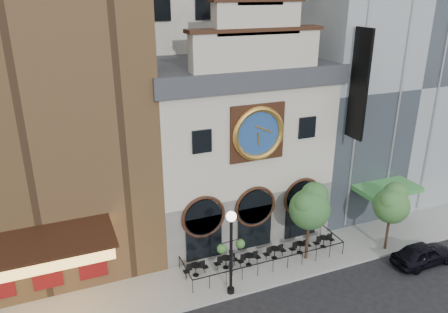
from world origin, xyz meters
TOP-DOWN VIEW (x-y plane):
  - ground at (0.00, 0.00)m, footprint 120.00×120.00m
  - sidewalk at (0.00, 2.50)m, footprint 44.00×5.00m
  - clock_building at (0.00, 7.82)m, footprint 12.60×8.78m
  - theater_building at (-13.00, 9.96)m, footprint 14.00×15.60m
  - retail_building at (12.99, 9.99)m, footprint 14.00×14.40m
  - cafe_railing at (0.00, 2.50)m, footprint 10.60×2.60m
  - bistro_0 at (-4.58, 2.73)m, footprint 1.58×0.68m
  - bistro_1 at (-2.54, 2.75)m, footprint 1.58×0.68m
  - bistro_2 at (-1.07, 2.43)m, footprint 1.58×0.68m
  - bistro_3 at (0.82, 2.50)m, footprint 1.58×0.68m
  - bistro_4 at (2.70, 2.39)m, footprint 1.58×0.68m
  - bistro_5 at (4.59, 2.40)m, footprint 1.58×0.68m
  - car_right at (9.55, -1.51)m, footprint 4.38×1.82m
  - pedestrian at (-2.43, 2.14)m, footprint 0.62×0.73m
  - lamppost at (-3.22, 0.40)m, footprint 1.71×0.61m
  - tree_left at (2.81, 1.78)m, footprint 2.71×2.61m
  - tree_right at (8.45, 0.69)m, footprint 2.45×2.36m

SIDE VIEW (x-z plane):
  - ground at x=0.00m, z-range 0.00..0.00m
  - sidewalk at x=0.00m, z-range 0.00..0.15m
  - cafe_railing at x=0.00m, z-range 0.15..1.05m
  - bistro_0 at x=-4.58m, z-range 0.16..1.06m
  - bistro_1 at x=-2.54m, z-range 0.16..1.06m
  - bistro_2 at x=-1.07m, z-range 0.16..1.06m
  - bistro_3 at x=0.82m, z-range 0.16..1.06m
  - bistro_4 at x=2.70m, z-range 0.16..1.06m
  - bistro_5 at x=4.59m, z-range 0.16..1.06m
  - car_right at x=9.55m, z-range 0.00..1.49m
  - pedestrian at x=-2.43m, z-range 0.15..1.85m
  - lamppost at x=-3.22m, z-range 0.78..6.12m
  - tree_right at x=8.45m, z-range 1.25..5.97m
  - tree_left at x=2.81m, z-range 1.37..6.60m
  - clock_building at x=0.00m, z-range -2.64..16.01m
  - retail_building at x=12.99m, z-range 0.14..20.14m
  - theater_building at x=-13.00m, z-range 0.10..25.10m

